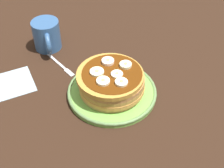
{
  "coord_description": "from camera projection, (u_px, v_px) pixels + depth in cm",
  "views": [
    {
      "loc": [
        55.11,
        -14.24,
        57.55
      ],
      "look_at": [
        0.0,
        0.0,
        3.57
      ],
      "focal_mm": 49.46,
      "sensor_mm": 36.0,
      "label": 1
    }
  ],
  "objects": [
    {
      "name": "coffee_mug",
      "position": [
        47.0,
        35.0,
        0.92
      ],
      "size": [
        11.61,
        8.16,
        8.97
      ],
      "color": "#33598C",
      "rests_on": "ground_plane"
    },
    {
      "name": "napkin",
      "position": [
        12.0,
        83.0,
        0.84
      ],
      "size": [
        12.85,
        12.85,
        0.3
      ],
      "primitive_type": "cube",
      "rotation": [
        0.0,
        0.0,
        0.19
      ],
      "color": "#99B2BF",
      "rests_on": "ground_plane"
    },
    {
      "name": "banana_slice_4",
      "position": [
        121.0,
        82.0,
        0.73
      ],
      "size": [
        3.1,
        3.1,
        0.84
      ],
      "color": "#F4ECC3",
      "rests_on": "pancake_stack"
    },
    {
      "name": "banana_slice_3",
      "position": [
        126.0,
        65.0,
        0.78
      ],
      "size": [
        3.11,
        3.11,
        0.97
      ],
      "color": "beige",
      "rests_on": "pancake_stack"
    },
    {
      "name": "banana_slice_5",
      "position": [
        103.0,
        81.0,
        0.73
      ],
      "size": [
        3.29,
        3.29,
        0.85
      ],
      "color": "#F6ECC1",
      "rests_on": "pancake_stack"
    },
    {
      "name": "plate",
      "position": [
        112.0,
        92.0,
        0.8
      ],
      "size": [
        23.24,
        23.24,
        1.56
      ],
      "color": "#72B74C",
      "rests_on": "ground_plane"
    },
    {
      "name": "pancake_stack",
      "position": [
        111.0,
        82.0,
        0.78
      ],
      "size": [
        17.6,
        17.52,
        6.01
      ],
      "color": "tan",
      "rests_on": "plate"
    },
    {
      "name": "banana_slice_2",
      "position": [
        97.0,
        72.0,
        0.76
      ],
      "size": [
        3.53,
        3.53,
        0.78
      ],
      "color": "#EEE9B4",
      "rests_on": "pancake_stack"
    },
    {
      "name": "banana_slice_1",
      "position": [
        106.0,
        62.0,
        0.79
      ],
      "size": [
        3.21,
        3.21,
        1.0
      ],
      "color": "#FDE2C6",
      "rests_on": "pancake_stack"
    },
    {
      "name": "ground_plane",
      "position": [
        112.0,
        98.0,
        0.82
      ],
      "size": [
        140.0,
        140.0,
        3.0
      ],
      "primitive_type": "cube",
      "color": "black"
    },
    {
      "name": "banana_slice_0",
      "position": [
        117.0,
        74.0,
        0.75
      ],
      "size": [
        2.96,
        2.96,
        0.73
      ],
      "color": "#FEF1C5",
      "rests_on": "pancake_stack"
    },
    {
      "name": "fork",
      "position": [
        62.0,
        66.0,
        0.89
      ],
      "size": [
        12.1,
        6.62,
        0.5
      ],
      "color": "silver",
      "rests_on": "ground_plane"
    }
  ]
}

